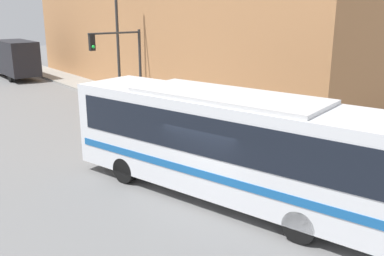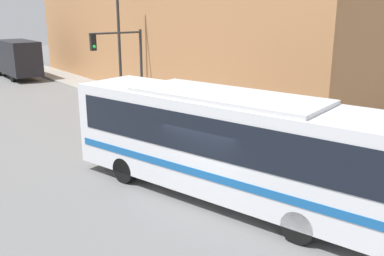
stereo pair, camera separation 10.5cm
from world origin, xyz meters
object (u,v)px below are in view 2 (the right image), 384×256
(traffic_light_pole, at_px, (123,55))
(parking_meter, at_px, (182,104))
(street_lamp, at_px, (114,22))
(delivery_truck, at_px, (17,58))
(city_bus, at_px, (226,139))
(fire_hydrant, at_px, (270,141))

(traffic_light_pole, relative_size, parking_meter, 3.50)
(traffic_light_pole, relative_size, street_lamp, 0.54)
(delivery_truck, height_order, parking_meter, delivery_truck)
(city_bus, distance_m, parking_meter, 9.47)
(city_bus, distance_m, street_lamp, 16.27)
(city_bus, height_order, delivery_truck, city_bus)
(city_bus, bearing_deg, delivery_truck, 71.72)
(city_bus, height_order, street_lamp, street_lamp)
(city_bus, xyz_separation_m, traffic_light_pole, (3.39, 12.56, 1.35))
(city_bus, bearing_deg, traffic_light_pole, 60.75)
(delivery_truck, relative_size, street_lamp, 0.84)
(fire_hydrant, distance_m, traffic_light_pole, 10.89)
(delivery_truck, distance_m, parking_meter, 20.67)
(delivery_truck, bearing_deg, city_bus, -94.13)
(fire_hydrant, xyz_separation_m, street_lamp, (-0.05, 13.26, 4.53))
(traffic_light_pole, height_order, street_lamp, street_lamp)
(fire_hydrant, bearing_deg, city_bus, -154.94)
(traffic_light_pole, xyz_separation_m, street_lamp, (1.02, 2.78, 1.75))
(traffic_light_pole, bearing_deg, city_bus, -105.11)
(delivery_truck, bearing_deg, parking_meter, -83.39)
(fire_hydrant, bearing_deg, street_lamp, 90.20)
(delivery_truck, xyz_separation_m, fire_hydrant, (2.38, -26.74, -1.22))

